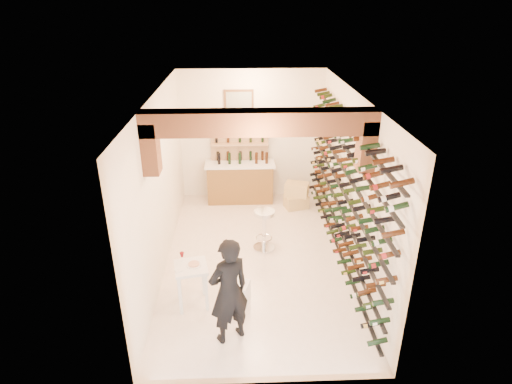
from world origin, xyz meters
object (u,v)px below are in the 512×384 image
tasting_table (191,273)px  wine_rack (340,185)px  chrome_barstool (264,227)px  back_counter (240,181)px  white_stool (239,293)px  person (229,291)px  crate_lower (296,201)px

tasting_table → wine_rack: bearing=15.6°
tasting_table → chrome_barstool: tasting_table is taller
back_counter → white_stool: 4.02m
wine_rack → person: wine_rack is taller
white_stool → chrome_barstool: bearing=73.1°
back_counter → white_stool: (-0.05, -4.00, -0.33)m
back_counter → tasting_table: size_ratio=1.86×
person → crate_lower: 4.66m
person → back_counter: bearing=-122.0°
person → wine_rack: bearing=-163.1°
chrome_barstool → back_counter: bearing=101.5°
back_counter → tasting_table: back_counter is taller
chrome_barstool → white_stool: bearing=-106.9°
tasting_table → white_stool: size_ratio=2.23×
wine_rack → white_stool: bearing=-144.3°
back_counter → white_stool: bearing=-90.8°
wine_rack → person: bearing=-133.4°
person → chrome_barstool: person is taller
tasting_table → white_stool: (0.77, -0.03, -0.41)m
white_stool → person: size_ratio=0.24×
back_counter → chrome_barstool: size_ratio=1.98×
tasting_table → chrome_barstool: size_ratio=1.06×
person → crate_lower: person is taller
white_stool → tasting_table: bearing=177.8°
chrome_barstool → wine_rack: bearing=-14.8°
white_stool → chrome_barstool: (0.52, 1.72, 0.29)m
back_counter → tasting_table: 4.06m
tasting_table → crate_lower: 4.17m
wine_rack → back_counter: 3.38m
chrome_barstool → crate_lower: bearing=64.2°
back_counter → person: person is taller
crate_lower → person: bearing=-109.6°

